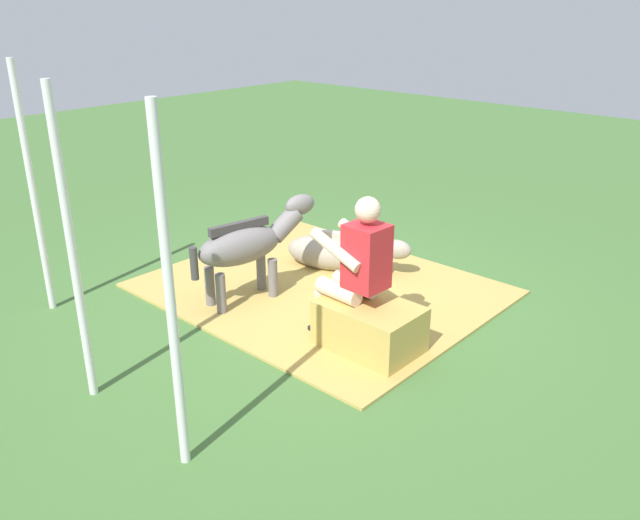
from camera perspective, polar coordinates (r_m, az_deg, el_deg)
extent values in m
plane|color=#426B33|center=(6.11, 0.16, -3.83)|extent=(24.00, 24.00, 0.00)
cube|color=tan|center=(6.38, 0.04, -2.51)|extent=(3.13, 2.60, 0.02)
cube|color=tan|center=(5.27, 4.35, -5.90)|extent=(0.80, 0.54, 0.40)
cylinder|color=beige|center=(5.23, 1.63, -2.75)|extent=(0.41, 0.16, 0.14)
cylinder|color=beige|center=(5.48, 0.07, -4.71)|extent=(0.11, 0.11, 0.40)
cube|color=black|center=(5.56, 0.07, -6.29)|extent=(0.22, 0.11, 0.06)
cylinder|color=beige|center=(5.37, 3.09, -2.11)|extent=(0.41, 0.16, 0.14)
cylinder|color=beige|center=(5.61, 1.51, -4.05)|extent=(0.11, 0.11, 0.40)
cube|color=black|center=(5.68, 1.50, -5.60)|extent=(0.22, 0.11, 0.06)
cube|color=red|center=(5.05, 4.10, 0.31)|extent=(0.31, 0.29, 0.52)
cylinder|color=beige|center=(5.03, 1.37, 0.90)|extent=(0.50, 0.11, 0.26)
cylinder|color=beige|center=(5.25, 3.78, 1.80)|extent=(0.50, 0.11, 0.26)
sphere|color=beige|center=(4.92, 4.22, 4.42)|extent=(0.20, 0.20, 0.20)
ellipsoid|color=slate|center=(5.95, -7.02, 1.22)|extent=(0.46, 0.88, 0.34)
cylinder|color=slate|center=(6.30, -5.17, -1.08)|extent=(0.09, 0.09, 0.40)
cylinder|color=slate|center=(6.15, -4.15, -1.66)|extent=(0.09, 0.09, 0.40)
cylinder|color=slate|center=(6.04, -9.62, -2.37)|extent=(0.09, 0.09, 0.40)
cylinder|color=slate|center=(5.88, -8.67, -3.01)|extent=(0.09, 0.09, 0.40)
cylinder|color=slate|center=(6.17, -3.10, 3.13)|extent=(0.24, 0.39, 0.33)
ellipsoid|color=slate|center=(6.22, -1.77, 4.86)|extent=(0.21, 0.34, 0.20)
cube|color=#3A3838|center=(5.88, -7.11, 2.95)|extent=(0.16, 0.60, 0.08)
cylinder|color=#3A3838|center=(5.76, -10.98, -0.29)|extent=(0.07, 0.07, 0.30)
ellipsoid|color=gray|center=(6.80, 0.66, 0.66)|extent=(0.96, 0.69, 0.36)
cube|color=gray|center=(6.70, 4.98, -0.99)|extent=(0.35, 0.32, 0.10)
cylinder|color=gray|center=(6.62, 5.21, 0.50)|extent=(0.33, 0.27, 0.30)
ellipsoid|color=gray|center=(6.55, 6.74, 0.94)|extent=(0.34, 0.26, 0.20)
cube|color=#B5A999|center=(6.71, 1.31, 2.16)|extent=(0.44, 0.23, 0.08)
cylinder|color=silver|center=(3.73, -12.99, -3.39)|extent=(0.06, 0.06, 2.22)
cylinder|color=silver|center=(6.15, -23.85, 5.50)|extent=(0.06, 0.06, 2.22)
cylinder|color=silver|center=(4.61, -20.91, 0.75)|extent=(0.06, 0.06, 2.22)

